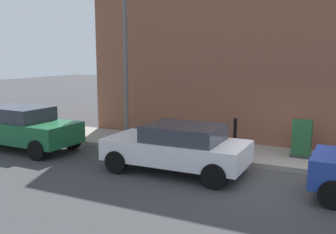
{
  "coord_description": "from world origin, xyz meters",
  "views": [
    {
      "loc": [
        -9.87,
        -1.66,
        3.26
      ],
      "look_at": [
        1.37,
        3.96,
        1.2
      ],
      "focal_mm": 41.03,
      "sensor_mm": 36.0,
      "label": 1
    }
  ],
  "objects_px": {
    "car_green": "(20,127)",
    "bollard_near_cabinet": "(235,132)",
    "utility_cabinet": "(302,140)",
    "car_white": "(178,147)",
    "bollard_far_kerb": "(180,135)",
    "lamppost": "(126,53)"
  },
  "relations": [
    {
      "from": "car_green",
      "to": "bollard_near_cabinet",
      "type": "xyz_separation_m",
      "value": [
        2.77,
        -6.84,
        -0.07
      ]
    },
    {
      "from": "utility_cabinet",
      "to": "bollard_near_cabinet",
      "type": "distance_m",
      "value": 2.13
    },
    {
      "from": "car_white",
      "to": "bollard_far_kerb",
      "type": "bearing_deg",
      "value": -68.19
    },
    {
      "from": "bollard_near_cabinet",
      "to": "bollard_far_kerb",
      "type": "height_order",
      "value": "same"
    },
    {
      "from": "lamppost",
      "to": "utility_cabinet",
      "type": "bearing_deg",
      "value": -89.05
    },
    {
      "from": "utility_cabinet",
      "to": "lamppost",
      "type": "xyz_separation_m",
      "value": [
        -0.1,
        6.24,
        2.62
      ]
    },
    {
      "from": "bollard_near_cabinet",
      "to": "utility_cabinet",
      "type": "bearing_deg",
      "value": -92.69
    },
    {
      "from": "bollard_near_cabinet",
      "to": "car_green",
      "type": "bearing_deg",
      "value": 112.07
    },
    {
      "from": "bollard_near_cabinet",
      "to": "bollard_far_kerb",
      "type": "relative_size",
      "value": 1.0
    },
    {
      "from": "bollard_far_kerb",
      "to": "lamppost",
      "type": "relative_size",
      "value": 0.18
    },
    {
      "from": "car_green",
      "to": "bollard_far_kerb",
      "type": "xyz_separation_m",
      "value": [
        1.63,
        -5.37,
        -0.07
      ]
    },
    {
      "from": "car_green",
      "to": "lamppost",
      "type": "distance_m",
      "value": 4.52
    },
    {
      "from": "car_white",
      "to": "utility_cabinet",
      "type": "bearing_deg",
      "value": -138.7
    },
    {
      "from": "lamppost",
      "to": "bollard_near_cabinet",
      "type": "bearing_deg",
      "value": -87.17
    },
    {
      "from": "utility_cabinet",
      "to": "lamppost",
      "type": "relative_size",
      "value": 0.2
    },
    {
      "from": "car_white",
      "to": "bollard_near_cabinet",
      "type": "bearing_deg",
      "value": -107.1
    },
    {
      "from": "bollard_far_kerb",
      "to": "utility_cabinet",
      "type": "bearing_deg",
      "value": -73.77
    },
    {
      "from": "car_white",
      "to": "utility_cabinet",
      "type": "relative_size",
      "value": 3.45
    },
    {
      "from": "car_white",
      "to": "bollard_far_kerb",
      "type": "xyz_separation_m",
      "value": [
        1.59,
        0.66,
        -0.02
      ]
    },
    {
      "from": "bollard_near_cabinet",
      "to": "lamppost",
      "type": "distance_m",
      "value": 4.87
    },
    {
      "from": "car_white",
      "to": "bollard_far_kerb",
      "type": "relative_size",
      "value": 3.81
    },
    {
      "from": "utility_cabinet",
      "to": "bollard_far_kerb",
      "type": "height_order",
      "value": "utility_cabinet"
    }
  ]
}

